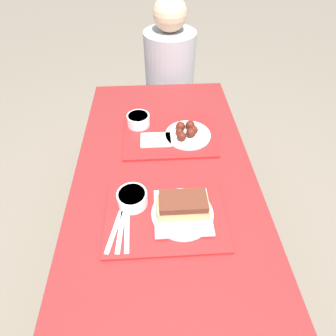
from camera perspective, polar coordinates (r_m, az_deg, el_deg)
name	(u,v)px	position (r m, az deg, el deg)	size (l,w,h in m)	color
ground_plane	(166,252)	(1.73, -0.50, -17.91)	(12.00, 12.00, 0.00)	#706656
picnic_table	(165,190)	(1.19, -0.69, -4.75)	(0.77, 1.49, 0.74)	maroon
picnic_bench_far	(159,112)	(2.08, -1.97, 12.13)	(0.73, 0.28, 0.47)	maroon
tray_near	(165,215)	(0.98, -0.57, -10.21)	(0.44, 0.32, 0.01)	red
tray_far	(169,136)	(1.28, 0.32, 6.99)	(0.44, 0.32, 0.01)	red
bowl_coleslaw_near	(132,198)	(0.99, -7.77, -6.45)	(0.11, 0.11, 0.06)	white
brisket_sandwich_plate	(183,208)	(0.95, 3.22, -8.74)	(0.23, 0.23, 0.09)	white
plastic_fork_near	(121,231)	(0.95, -10.27, -13.33)	(0.03, 0.17, 0.00)	white
plastic_knife_near	(127,231)	(0.95, -8.92, -13.31)	(0.02, 0.17, 0.00)	white
plastic_spoon_near	(114,231)	(0.95, -11.61, -13.33)	(0.05, 0.17, 0.00)	white
condiment_packet	(164,198)	(1.01, -0.82, -6.51)	(0.04, 0.03, 0.01)	#3F3F47
bowl_coleslaw_far	(138,120)	(1.33, -6.46, 10.43)	(0.11, 0.11, 0.06)	white
wings_plate_far	(187,132)	(1.27, 4.17, 7.80)	(0.22, 0.22, 0.05)	white
napkin_far	(156,140)	(1.25, -2.66, 6.16)	(0.14, 0.10, 0.01)	white
person_seated_across	(170,64)	(1.89, 0.37, 21.66)	(0.33, 0.33, 0.70)	#9E9EA3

